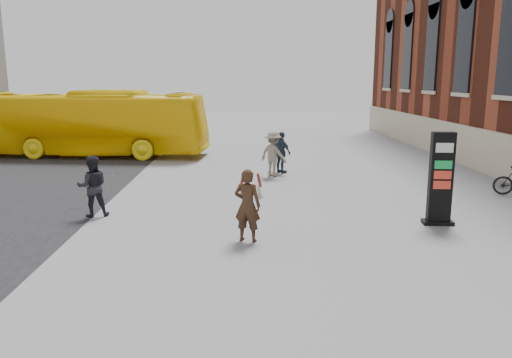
{
  "coord_description": "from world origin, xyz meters",
  "views": [
    {
      "loc": [
        -0.72,
        -11.21,
        3.88
      ],
      "look_at": [
        -0.36,
        1.4,
        1.34
      ],
      "focal_mm": 35.0,
      "sensor_mm": 36.0,
      "label": 1
    }
  ],
  "objects_px": {
    "pedestrian_a": "(92,186)",
    "pedestrian_c": "(281,153)",
    "bus": "(88,123)",
    "pedestrian_b": "(273,154)",
    "info_pylon": "(441,179)",
    "woman": "(248,204)"
  },
  "relations": [
    {
      "from": "woman",
      "to": "pedestrian_b",
      "type": "distance_m",
      "value": 8.25
    },
    {
      "from": "bus",
      "to": "pedestrian_a",
      "type": "bearing_deg",
      "value": -156.81
    },
    {
      "from": "pedestrian_a",
      "to": "pedestrian_b",
      "type": "relative_size",
      "value": 0.96
    },
    {
      "from": "woman",
      "to": "bus",
      "type": "relative_size",
      "value": 0.15
    },
    {
      "from": "pedestrian_a",
      "to": "bus",
      "type": "bearing_deg",
      "value": -89.78
    },
    {
      "from": "info_pylon",
      "to": "pedestrian_c",
      "type": "xyz_separation_m",
      "value": [
        -3.67,
        7.58,
        -0.39
      ]
    },
    {
      "from": "info_pylon",
      "to": "pedestrian_a",
      "type": "height_order",
      "value": "info_pylon"
    },
    {
      "from": "pedestrian_a",
      "to": "pedestrian_c",
      "type": "distance_m",
      "value": 8.78
    },
    {
      "from": "woman",
      "to": "pedestrian_c",
      "type": "relative_size",
      "value": 1.03
    },
    {
      "from": "bus",
      "to": "pedestrian_c",
      "type": "height_order",
      "value": "bus"
    },
    {
      "from": "pedestrian_b",
      "to": "pedestrian_c",
      "type": "relative_size",
      "value": 1.06
    },
    {
      "from": "pedestrian_a",
      "to": "pedestrian_b",
      "type": "height_order",
      "value": "pedestrian_b"
    },
    {
      "from": "woman",
      "to": "pedestrian_c",
      "type": "distance_m",
      "value": 9.0
    },
    {
      "from": "info_pylon",
      "to": "woman",
      "type": "distance_m",
      "value": 5.35
    },
    {
      "from": "bus",
      "to": "pedestrian_b",
      "type": "xyz_separation_m",
      "value": [
        9.03,
        -5.73,
        -0.75
      ]
    },
    {
      "from": "pedestrian_b",
      "to": "pedestrian_a",
      "type": "bearing_deg",
      "value": 85.86
    },
    {
      "from": "pedestrian_c",
      "to": "pedestrian_b",
      "type": "bearing_deg",
      "value": 111.25
    },
    {
      "from": "bus",
      "to": "pedestrian_c",
      "type": "distance_m",
      "value": 10.7
    },
    {
      "from": "bus",
      "to": "pedestrian_b",
      "type": "distance_m",
      "value": 10.72
    },
    {
      "from": "woman",
      "to": "pedestrian_b",
      "type": "relative_size",
      "value": 0.98
    },
    {
      "from": "woman",
      "to": "info_pylon",
      "type": "bearing_deg",
      "value": -147.2
    },
    {
      "from": "info_pylon",
      "to": "pedestrian_a",
      "type": "xyz_separation_m",
      "value": [
        -9.57,
        1.08,
        -0.38
      ]
    }
  ]
}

